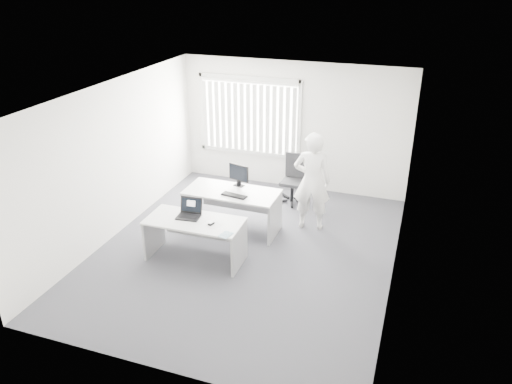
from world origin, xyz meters
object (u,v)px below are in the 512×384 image
(desk_far, at_px, (232,202))
(laptop, at_px, (188,210))
(office_chair, at_px, (293,187))
(monitor, at_px, (239,175))
(person, at_px, (312,181))
(desk_near, at_px, (195,231))

(desk_far, relative_size, laptop, 4.57)
(desk_far, height_order, office_chair, office_chair)
(desk_far, xyz_separation_m, laptop, (-0.33, -1.13, 0.32))
(office_chair, relative_size, monitor, 2.42)
(laptop, bearing_deg, person, 39.18)
(laptop, xyz_separation_m, monitor, (0.37, 1.41, 0.11))
(office_chair, bearing_deg, monitor, -117.23)
(desk_far, distance_m, person, 1.53)
(office_chair, height_order, person, person)
(laptop, distance_m, monitor, 1.46)
(desk_far, bearing_deg, office_chair, 65.22)
(desk_far, height_order, monitor, monitor)
(desk_near, height_order, office_chair, office_chair)
(desk_far, relative_size, person, 0.92)
(monitor, bearing_deg, desk_far, -82.57)
(desk_near, distance_m, person, 2.39)
(office_chair, bearing_deg, desk_far, -113.82)
(desk_near, distance_m, desk_far, 1.20)
(desk_far, bearing_deg, laptop, -105.81)
(person, height_order, laptop, person)
(laptop, bearing_deg, desk_near, -27.19)
(office_chair, bearing_deg, laptop, -110.21)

